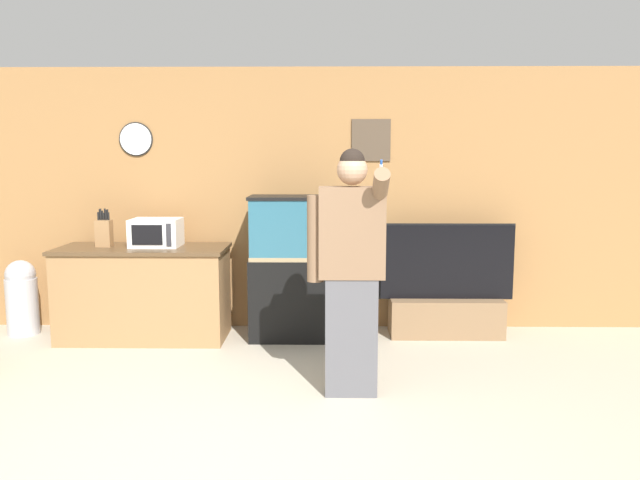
% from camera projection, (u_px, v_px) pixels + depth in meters
% --- Properties ---
extents(ground_plane, '(18.00, 18.00, 0.00)m').
position_uv_depth(ground_plane, '(224.00, 471.00, 3.47)').
color(ground_plane, '#B2A893').
extents(wall_back_paneled, '(10.00, 0.08, 2.60)m').
position_uv_depth(wall_back_paneled, '(271.00, 199.00, 6.27)').
color(wall_back_paneled, olive).
rests_on(wall_back_paneled, ground_plane).
extents(counter_island, '(1.59, 0.69, 0.89)m').
position_uv_depth(counter_island, '(144.00, 293.00, 5.94)').
color(counter_island, olive).
rests_on(counter_island, ground_plane).
extents(microwave, '(0.46, 0.35, 0.26)m').
position_uv_depth(microwave, '(156.00, 233.00, 5.90)').
color(microwave, white).
rests_on(microwave, counter_island).
extents(knife_block, '(0.14, 0.11, 0.36)m').
position_uv_depth(knife_block, '(104.00, 232.00, 5.89)').
color(knife_block, olive).
rests_on(knife_block, counter_island).
extents(aquarium_on_stand, '(0.87, 0.45, 1.37)m').
position_uv_depth(aquarium_on_stand, '(296.00, 268.00, 5.91)').
color(aquarium_on_stand, black).
rests_on(aquarium_on_stand, ground_plane).
extents(tv_on_stand, '(1.31, 0.40, 1.10)m').
position_uv_depth(tv_on_stand, '(446.00, 303.00, 6.06)').
color(tv_on_stand, brown).
rests_on(tv_on_stand, ground_plane).
extents(person_standing, '(0.57, 0.43, 1.80)m').
position_uv_depth(person_standing, '(350.00, 269.00, 4.49)').
color(person_standing, '#515156').
rests_on(person_standing, ground_plane).
extents(trash_bin, '(0.30, 0.30, 0.73)m').
position_uv_depth(trash_bin, '(22.00, 296.00, 6.09)').
color(trash_bin, '#B7B7BC').
rests_on(trash_bin, ground_plane).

